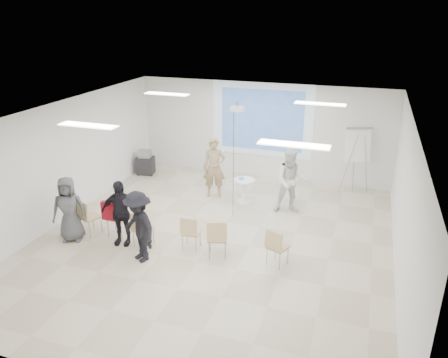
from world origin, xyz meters
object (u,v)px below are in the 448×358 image
(chair_left_mid, at_px, (115,216))
(av_cart, at_px, (145,163))
(chair_center, at_px, (190,231))
(chair_left_inner, at_px, (141,227))
(pedestal_table, at_px, (244,190))
(chair_right_far, at_px, (276,245))
(laptop, at_px, (144,227))
(chair_right_inner, at_px, (217,236))
(player_right, at_px, (291,177))
(audience_left, at_px, (120,208))
(chair_far_left, at_px, (87,215))
(audience_outer, at_px, (69,205))
(flipchart_easel, at_px, (358,145))
(audience_mid, at_px, (138,222))
(player_left, at_px, (214,164))

(chair_left_mid, bearing_deg, av_cart, 105.28)
(chair_center, bearing_deg, chair_left_inner, -172.59)
(pedestal_table, distance_m, chair_left_inner, 3.43)
(chair_right_far, relative_size, laptop, 2.72)
(chair_right_inner, bearing_deg, chair_left_inner, 165.97)
(chair_left_inner, bearing_deg, chair_left_mid, 172.76)
(chair_right_inner, bearing_deg, pedestal_table, 77.79)
(player_right, relative_size, audience_left, 1.10)
(chair_far_left, height_order, chair_left_mid, chair_left_mid)
(chair_right_far, height_order, av_cart, chair_right_far)
(av_cart, bearing_deg, audience_left, -80.78)
(laptop, bearing_deg, audience_outer, 20.34)
(chair_far_left, xyz_separation_m, chair_right_far, (4.53, 0.10, -0.03))
(chair_center, relative_size, flipchart_easel, 0.42)
(pedestal_table, relative_size, chair_far_left, 0.81)
(audience_left, height_order, audience_mid, audience_mid)
(chair_left_inner, relative_size, laptop, 2.73)
(chair_center, height_order, chair_right_far, chair_right_far)
(chair_right_far, relative_size, av_cart, 1.03)
(chair_far_left, bearing_deg, audience_mid, 1.67)
(chair_left_mid, distance_m, audience_outer, 1.07)
(player_left, xyz_separation_m, chair_far_left, (-2.06, -3.15, -0.46))
(chair_right_inner, distance_m, audience_mid, 1.69)
(player_left, relative_size, flipchart_easel, 1.01)
(audience_mid, relative_size, av_cart, 2.20)
(audience_left, bearing_deg, chair_center, -1.36)
(player_right, bearing_deg, chair_center, -139.65)
(chair_right_inner, xyz_separation_m, audience_left, (-2.30, -0.08, 0.35))
(chair_right_far, distance_m, laptop, 3.03)
(player_right, relative_size, chair_right_inner, 2.15)
(laptop, xyz_separation_m, flipchart_easel, (4.35, 4.75, 0.99))
(chair_left_mid, relative_size, laptop, 2.95)
(player_left, xyz_separation_m, chair_left_inner, (-0.58, -3.26, -0.49))
(laptop, bearing_deg, chair_left_inner, 92.30)
(chair_center, xyz_separation_m, audience_left, (-1.61, -0.22, 0.40))
(chair_left_mid, relative_size, chair_right_far, 1.09)
(player_right, distance_m, audience_left, 4.43)
(laptop, relative_size, flipchart_easel, 0.16)
(audience_mid, bearing_deg, av_cart, 148.26)
(audience_left, bearing_deg, player_left, 62.44)
(player_left, bearing_deg, chair_right_inner, -82.99)
(pedestal_table, distance_m, chair_right_inner, 2.99)
(chair_left_inner, height_order, chair_center, chair_left_inner)
(chair_left_mid, height_order, av_cart, chair_left_mid)
(chair_left_mid, height_order, chair_center, chair_left_mid)
(chair_far_left, bearing_deg, laptop, 20.14)
(chair_left_inner, height_order, av_cart, chair_left_inner)
(chair_center, height_order, audience_outer, audience_outer)
(chair_left_mid, relative_size, audience_outer, 0.52)
(chair_right_inner, height_order, flipchart_easel, flipchart_easel)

